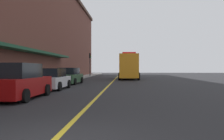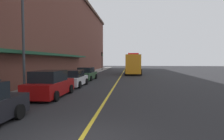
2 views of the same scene
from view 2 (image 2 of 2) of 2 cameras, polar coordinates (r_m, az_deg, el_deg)
The scene contains 10 objects.
ground_plane at distance 30.42m, azimuth 2.68°, elevation -1.78°, with size 112.00×112.00×0.00m, color #232326.
sidewalk_left at distance 31.35m, azimuth -8.71°, elevation -1.54°, with size 2.40×70.00×0.15m, color gray.
lane_center_stripe at distance 30.42m, azimuth 2.68°, elevation -1.78°, with size 0.16×70.00×0.01m, color gold.
brick_building_left at distance 33.54m, azimuth -22.71°, elevation 10.83°, with size 14.60×64.00×14.47m.
parked_car_1 at distance 13.65m, azimuth -17.97°, elevation -4.16°, with size 2.11×4.65×1.80m.
parked_car_2 at distance 18.63m, azimuth -11.50°, elevation -2.55°, with size 2.12×4.21×1.55m.
parked_car_3 at distance 24.50m, azimuth -7.59°, elevation -1.16°, with size 2.09×4.71×1.61m.
utility_truck at distance 34.69m, azimuth 6.40°, elevation 1.68°, with size 2.93×8.76×3.68m.
street_lamp_left at distance 14.92m, azimuth -25.03°, elevation 10.01°, with size 0.44×0.44×6.94m.
traffic_light_near at distance 45.76m, azimuth -2.98°, elevation 3.74°, with size 0.38×0.36×4.30m.
Camera 2 is at (1.55, -5.28, 2.48)m, focal length 30.57 mm.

